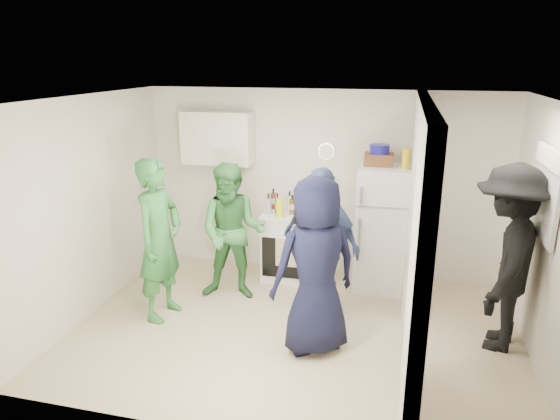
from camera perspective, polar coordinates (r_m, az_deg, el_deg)
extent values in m
plane|color=tan|center=(5.67, 1.71, -13.55)|extent=(4.80, 4.80, 0.00)
plane|color=silver|center=(6.75, 4.82, 2.99)|extent=(4.80, 0.00, 4.80)
plane|color=silver|center=(3.62, -3.82, -9.82)|extent=(4.80, 0.00, 4.80)
plane|color=silver|center=(6.08, -20.87, 0.32)|extent=(0.00, 3.40, 3.40)
plane|color=silver|center=(5.24, 28.50, -3.28)|extent=(0.00, 3.40, 3.40)
plane|color=white|center=(4.89, 1.97, 12.54)|extent=(4.80, 4.80, 0.00)
cube|color=silver|center=(6.10, 15.11, 0.92)|extent=(0.12, 1.20, 2.50)
cube|color=silver|center=(4.03, 15.54, -7.56)|extent=(0.12, 1.20, 2.50)
cube|color=silver|center=(4.82, 16.26, 9.41)|extent=(0.12, 1.00, 0.40)
cube|color=white|center=(6.74, 1.40, -4.06)|extent=(0.77, 0.64, 0.91)
cube|color=silver|center=(6.81, -7.12, 8.20)|extent=(0.95, 0.34, 0.70)
cube|color=white|center=(6.46, 11.66, -2.10)|extent=(0.66, 0.64, 1.60)
cube|color=brown|center=(6.29, 11.24, 5.68)|extent=(0.35, 0.25, 0.15)
cylinder|color=navy|center=(6.26, 11.31, 6.85)|extent=(0.24, 0.24, 0.11)
cylinder|color=yellow|center=(6.13, 14.19, 5.67)|extent=(0.09, 0.09, 0.25)
cylinder|color=white|center=(6.63, 5.32, 6.70)|extent=(0.22, 0.02, 0.22)
cube|color=olive|center=(6.68, 4.78, 3.72)|extent=(0.35, 0.08, 0.03)
cube|color=black|center=(5.31, 28.39, 1.52)|extent=(0.03, 0.70, 0.80)
cube|color=white|center=(5.31, 28.24, 1.54)|extent=(0.04, 0.76, 0.86)
cube|color=white|center=(5.23, 28.51, 5.25)|extent=(0.04, 0.82, 0.18)
cylinder|color=yellow|center=(6.37, -0.03, 0.21)|extent=(0.09, 0.09, 0.25)
cylinder|color=red|center=(6.34, 2.99, -0.51)|extent=(0.09, 0.09, 0.12)
imported|color=#2F752F|center=(5.74, -13.61, -3.34)|extent=(0.54, 0.73, 1.86)
imported|color=#3C8947|center=(6.08, -5.43, -2.56)|extent=(0.90, 0.75, 1.70)
imported|color=#3D5386|center=(5.66, 4.58, -3.77)|extent=(1.11, 0.86, 1.75)
imported|color=black|center=(4.96, 4.08, -6.44)|extent=(1.06, 0.97, 1.82)
imported|color=black|center=(5.48, 24.46, -5.08)|extent=(1.05, 1.40, 1.93)
cylinder|color=maroon|center=(6.74, -0.78, 1.31)|extent=(0.07, 0.07, 0.29)
cylinder|color=#16422D|center=(6.53, -0.30, 0.76)|extent=(0.06, 0.06, 0.28)
cylinder|color=silver|center=(6.71, 1.10, 1.10)|extent=(0.07, 0.07, 0.26)
cylinder|color=brown|center=(6.52, 1.42, 0.64)|extent=(0.08, 0.08, 0.26)
cylinder|color=silver|center=(6.70, 2.50, 1.13)|extent=(0.07, 0.07, 0.27)
cylinder|color=#123119|center=(6.54, 3.17, 0.69)|extent=(0.06, 0.06, 0.26)
cylinder|color=olive|center=(6.61, 3.77, 1.15)|extent=(0.07, 0.07, 0.33)
cylinder|color=#A3ACAF|center=(6.52, -1.32, 0.73)|extent=(0.07, 0.07, 0.28)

